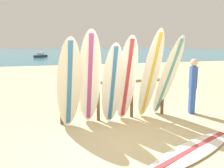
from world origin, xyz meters
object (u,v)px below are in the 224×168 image
object	(u,v)px
surfboard_leaning_center	(127,79)
beachgoer_standing	(193,84)
surfboard_leaning_right	(168,78)
surfboard_lying_on_sand	(193,150)
surfboard_leaning_center_left	(112,85)
surfboard_leaning_left	(90,79)
surfboard_leaning_center_right	(151,76)
surfboard_rack	(115,93)
surfboard_leaning_far_left	(69,84)
small_boat_offshore	(41,56)

from	to	relation	value
surfboard_leaning_center	beachgoer_standing	world-z (taller)	surfboard_leaning_center
surfboard_leaning_right	beachgoer_standing	bearing A→B (deg)	8.73
surfboard_lying_on_sand	surfboard_leaning_center_left	bearing A→B (deg)	118.19
surfboard_leaning_left	surfboard_leaning_center_right	size ratio (longest dim) A/B	0.98
surfboard_leaning_left	surfboard_leaning_center	world-z (taller)	surfboard_leaning_left
surfboard_leaning_center_left	surfboard_leaning_center_right	xyz separation A→B (m)	(1.03, 0.01, 0.17)
surfboard_leaning_left	surfboard_leaning_center_right	bearing A→B (deg)	-2.76
surfboard_rack	surfboard_leaning_center_right	distance (m)	1.02
surfboard_rack	beachgoer_standing	size ratio (longest dim) A/B	1.85
surfboard_rack	surfboard_leaning_right	size ratio (longest dim) A/B	1.32
surfboard_leaning_center	surfboard_leaning_center_right	world-z (taller)	surfboard_leaning_center_right
surfboard_leaning_far_left	surfboard_leaning_center	xyz separation A→B (m)	(1.48, 0.12, 0.03)
surfboard_leaning_far_left	surfboard_leaning_center	world-z (taller)	surfboard_leaning_center
surfboard_lying_on_sand	surfboard_leaning_center	bearing A→B (deg)	105.64
surfboard_leaning_center_left	small_boat_offshore	distance (m)	30.96
surfboard_leaning_center_left	surfboard_leaning_center_right	world-z (taller)	surfboard_leaning_center_right
surfboard_leaning_left	small_boat_offshore	world-z (taller)	surfboard_leaning_left
surfboard_lying_on_sand	small_boat_offshore	distance (m)	32.87
surfboard_rack	beachgoer_standing	world-z (taller)	beachgoer_standing
surfboard_lying_on_sand	beachgoer_standing	world-z (taller)	beachgoer_standing
surfboard_leaning_far_left	surfboard_leaning_center_right	xyz separation A→B (m)	(2.07, -0.02, 0.10)
surfboard_rack	surfboard_leaning_left	size ratio (longest dim) A/B	1.26
surfboard_leaning_left	surfboard_leaning_center_left	size ratio (longest dim) A/B	1.14
surfboard_rack	surfboard_leaning_center_right	world-z (taller)	surfboard_leaning_center_right
surfboard_rack	surfboard_leaning_far_left	size ratio (longest dim) A/B	1.36
surfboard_leaning_center_left	beachgoer_standing	bearing A→B (deg)	4.85
surfboard_leaning_center	small_boat_offshore	bearing A→B (deg)	93.82
surfboard_leaning_center_right	small_boat_offshore	size ratio (longest dim) A/B	0.93
surfboard_leaning_right	surfboard_lying_on_sand	size ratio (longest dim) A/B	0.85
surfboard_leaning_far_left	surfboard_leaning_center_left	size ratio (longest dim) A/B	1.06
surfboard_leaning_far_left	surfboard_leaning_center	distance (m)	1.48
surfboard_rack	surfboard_leaning_center	bearing A→B (deg)	-49.59
surfboard_leaning_center	small_boat_offshore	xyz separation A→B (m)	(-2.05, 30.75, -0.86)
surfboard_rack	beachgoer_standing	xyz separation A→B (m)	(2.27, -0.20, 0.15)
surfboard_leaning_far_left	surfboard_lying_on_sand	world-z (taller)	surfboard_leaning_far_left
surfboard_leaning_center_left	surfboard_leaning_right	world-z (taller)	surfboard_leaning_right
surfboard_leaning_center_left	surfboard_leaning_center	size ratio (longest dim) A/B	0.92
surfboard_leaning_center_right	surfboard_lying_on_sand	bearing A→B (deg)	-91.06
surfboard_leaning_center_right	surfboard_lying_on_sand	xyz separation A→B (m)	(-0.03, -1.88, -1.15)
small_boat_offshore	beachgoer_standing	bearing A→B (deg)	-82.38
beachgoer_standing	small_boat_offshore	xyz separation A→B (m)	(-4.11, 30.69, -0.62)
surfboard_leaning_left	beachgoer_standing	size ratio (longest dim) A/B	1.47
surfboard_lying_on_sand	beachgoer_standing	bearing A→B (deg)	54.31
surfboard_leaning_center_left	surfboard_leaning_center	distance (m)	0.47
surfboard_leaning_far_left	surfboard_leaning_left	xyz separation A→B (m)	(0.50, 0.06, 0.08)
small_boat_offshore	surfboard_leaning_center_left	bearing A→B (deg)	-87.00
surfboard_leaning_far_left	small_boat_offshore	bearing A→B (deg)	91.07
surfboard_rack	beachgoer_standing	bearing A→B (deg)	-5.05
surfboard_rack	surfboard_leaning_center_left	distance (m)	0.55
surfboard_leaning_center_right	surfboard_lying_on_sand	distance (m)	2.20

